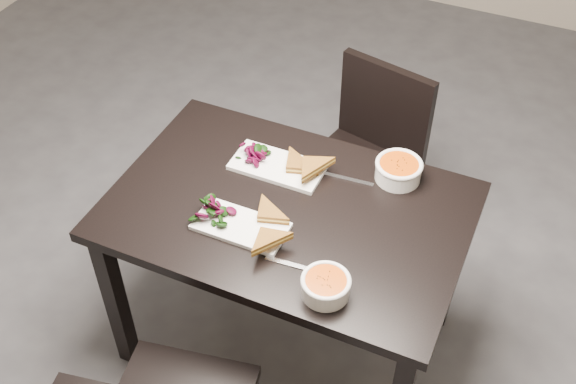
{
  "coord_description": "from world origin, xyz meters",
  "views": [
    {
      "loc": [
        1.05,
        -1.97,
        2.42
      ],
      "look_at": [
        0.37,
        -0.44,
        0.82
      ],
      "focal_mm": 43.85,
      "sensor_mm": 36.0,
      "label": 1
    }
  ],
  "objects_px": {
    "chair_far": "(368,151)",
    "soup_bowl_near": "(326,285)",
    "table": "(288,227)",
    "plate_far": "(278,166)",
    "soup_bowl_far": "(399,169)",
    "plate_near": "(241,226)"
  },
  "relations": [
    {
      "from": "table",
      "to": "chair_far",
      "type": "xyz_separation_m",
      "value": [
        0.06,
        0.69,
        -0.17
      ]
    },
    {
      "from": "chair_far",
      "to": "plate_far",
      "type": "bearing_deg",
      "value": -96.21
    },
    {
      "from": "table",
      "to": "chair_far",
      "type": "bearing_deg",
      "value": 84.65
    },
    {
      "from": "soup_bowl_near",
      "to": "table",
      "type": "bearing_deg",
      "value": 131.13
    },
    {
      "from": "soup_bowl_far",
      "to": "chair_far",
      "type": "bearing_deg",
      "value": 119.71
    },
    {
      "from": "table",
      "to": "plate_far",
      "type": "xyz_separation_m",
      "value": [
        -0.11,
        0.16,
        0.11
      ]
    },
    {
      "from": "chair_far",
      "to": "soup_bowl_near",
      "type": "distance_m",
      "value": 1.04
    },
    {
      "from": "plate_near",
      "to": "soup_bowl_near",
      "type": "relative_size",
      "value": 2.02
    },
    {
      "from": "chair_far",
      "to": "soup_bowl_near",
      "type": "xyz_separation_m",
      "value": [
        0.19,
        -0.97,
        0.3
      ]
    },
    {
      "from": "table",
      "to": "soup_bowl_near",
      "type": "bearing_deg",
      "value": -48.87
    },
    {
      "from": "chair_far",
      "to": "plate_near",
      "type": "xyz_separation_m",
      "value": [
        -0.17,
        -0.84,
        0.27
      ]
    },
    {
      "from": "chair_far",
      "to": "soup_bowl_near",
      "type": "relative_size",
      "value": 5.64
    },
    {
      "from": "soup_bowl_near",
      "to": "plate_far",
      "type": "bearing_deg",
      "value": 128.94
    },
    {
      "from": "table",
      "to": "plate_far",
      "type": "distance_m",
      "value": 0.23
    },
    {
      "from": "chair_far",
      "to": "plate_far",
      "type": "distance_m",
      "value": 0.62
    },
    {
      "from": "chair_far",
      "to": "soup_bowl_far",
      "type": "height_order",
      "value": "chair_far"
    },
    {
      "from": "table",
      "to": "plate_far",
      "type": "height_order",
      "value": "plate_far"
    },
    {
      "from": "chair_far",
      "to": "plate_near",
      "type": "relative_size",
      "value": 2.79
    },
    {
      "from": "soup_bowl_near",
      "to": "soup_bowl_far",
      "type": "relative_size",
      "value": 0.91
    },
    {
      "from": "chair_far",
      "to": "plate_far",
      "type": "relative_size",
      "value": 2.59
    },
    {
      "from": "plate_far",
      "to": "plate_near",
      "type": "bearing_deg",
      "value": -87.7
    },
    {
      "from": "plate_far",
      "to": "soup_bowl_near",
      "type": "bearing_deg",
      "value": -51.06
    }
  ]
}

